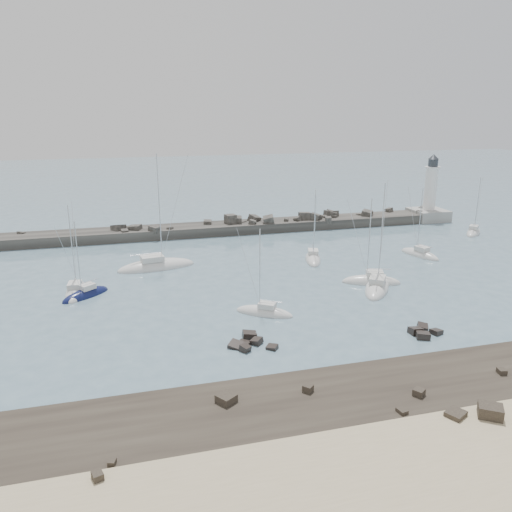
{
  "coord_description": "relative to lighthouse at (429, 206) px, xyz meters",
  "views": [
    {
      "loc": [
        -15.61,
        -53.79,
        23.05
      ],
      "look_at": [
        1.92,
        12.0,
        2.82
      ],
      "focal_mm": 35.0,
      "sensor_mm": 36.0,
      "label": 1
    }
  ],
  "objects": [
    {
      "name": "sailboat_9",
      "position": [
        -16.84,
        -23.54,
        -2.95
      ],
      "size": [
        4.4,
        7.77,
        11.91
      ],
      "color": "silver",
      "rests_on": "ground"
    },
    {
      "name": "rock_shelf",
      "position": [
        -47.15,
        -60.0,
        -3.08
      ],
      "size": [
        140.0,
        12.0,
        1.79
      ],
      "color": "black",
      "rests_on": "ground"
    },
    {
      "name": "rock_cluster_far",
      "position": [
        -33.15,
        -49.61,
        -2.9
      ],
      "size": [
        3.6,
        3.57,
        1.26
      ],
      "color": "black",
      "rests_on": "ground"
    },
    {
      "name": "sand_strip",
      "position": [
        -47.0,
        -70.0,
        -3.09
      ],
      "size": [
        140.0,
        14.0,
        1.0
      ],
      "primitive_type": "cube",
      "color": "tan",
      "rests_on": "ground"
    },
    {
      "name": "sailboat_8",
      "position": [
        -30.7,
        -33.53,
        -2.94
      ],
      "size": [
        8.31,
        5.06,
        12.77
      ],
      "color": "silver",
      "rests_on": "ground"
    },
    {
      "name": "rock_cluster_near",
      "position": [
        -51.52,
        -47.22,
        -3.0
      ],
      "size": [
        5.14,
        4.47,
        1.38
      ],
      "color": "black",
      "rests_on": "ground"
    },
    {
      "name": "ground",
      "position": [
        -47.0,
        -38.0,
        -3.09
      ],
      "size": [
        400.0,
        400.0,
        0.0
      ],
      "primitive_type": "plane",
      "color": "slate",
      "rests_on": "ground"
    },
    {
      "name": "breakwater",
      "position": [
        -53.96,
        0.0,
        -2.79
      ],
      "size": [
        115.0,
        6.78,
        4.92
      ],
      "color": "#302E2B",
      "rests_on": "ground"
    },
    {
      "name": "lighthouse",
      "position": [
        0.0,
        0.0,
        0.0
      ],
      "size": [
        7.0,
        7.0,
        14.6
      ],
      "color": "gray",
      "rests_on": "ground"
    },
    {
      "name": "sailboat_2",
      "position": [
        -68.29,
        -28.67,
        -2.95
      ],
      "size": [
        6.5,
        5.78,
        10.78
      ],
      "color": "#0F1541",
      "rests_on": "ground"
    },
    {
      "name": "sailboat_4",
      "position": [
        -58.75,
        -19.1,
        -2.94
      ],
      "size": [
        12.03,
        5.27,
        18.22
      ],
      "color": "silver",
      "rests_on": "ground"
    },
    {
      "name": "sailboat_5",
      "position": [
        -47.8,
        -40.02,
        -2.96
      ],
      "size": [
        6.96,
        5.62,
        11.04
      ],
      "color": "silver",
      "rests_on": "ground"
    },
    {
      "name": "sailboat_6",
      "position": [
        -34.5,
        -21.32,
        -2.95
      ],
      "size": [
        4.63,
        8.03,
        12.26
      ],
      "color": "silver",
      "rests_on": "ground"
    },
    {
      "name": "sailboat_10",
      "position": [
        1.44,
        -13.03,
        -2.94
      ],
      "size": [
        6.79,
        6.56,
        11.66
      ],
      "color": "silver",
      "rests_on": "ground"
    },
    {
      "name": "sailboat_3",
      "position": [
        -69.59,
        -27.19,
        -2.95
      ],
      "size": [
        3.0,
        7.98,
        12.46
      ],
      "color": "silver",
      "rests_on": "ground"
    },
    {
      "name": "sailboat_7",
      "position": [
        -31.02,
        -35.79,
        -2.94
      ],
      "size": [
        7.85,
        9.59,
        15.16
      ],
      "color": "silver",
      "rests_on": "ground"
    }
  ]
}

